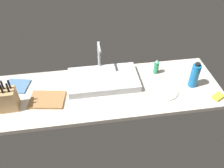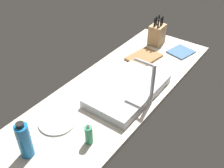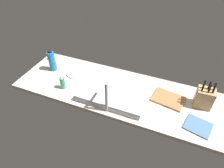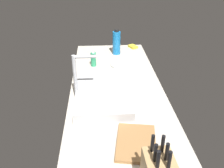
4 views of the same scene
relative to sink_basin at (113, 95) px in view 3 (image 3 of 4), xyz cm
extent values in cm
cube|color=beige|center=(1.12, -10.22, -4.74)|extent=(193.75, 64.75, 3.50)
cube|color=#B7BABF|center=(0.00, 0.00, 0.00)|extent=(59.80, 34.65, 5.99)
cylinder|color=#B7BABF|center=(-1.42, 17.15, 11.99)|extent=(2.40, 2.40, 29.96)
cylinder|color=#B7BABF|center=(-1.42, 10.24, 25.97)|extent=(2.00, 13.83, 2.00)
cylinder|color=#B7BABF|center=(2.08, 17.15, -0.99)|extent=(1.60, 1.60, 4.00)
cube|color=tan|center=(-74.80, -19.28, 5.99)|extent=(14.18, 11.51, 17.97)
cylinder|color=black|center=(-79.00, -21.08, 18.79)|extent=(1.44, 1.44, 7.62)
cylinder|color=black|center=(-78.51, -17.27, 18.79)|extent=(1.44, 1.44, 7.62)
cylinder|color=black|center=(-75.10, -21.26, 18.79)|extent=(1.44, 1.44, 7.62)
cylinder|color=black|center=(-75.31, -17.03, 18.79)|extent=(1.44, 1.44, 7.62)
cylinder|color=black|center=(-70.93, -20.77, 18.79)|extent=(1.44, 1.44, 7.62)
cylinder|color=black|center=(-70.45, -17.02, 18.79)|extent=(1.44, 1.44, 7.62)
cube|color=#9E7042|center=(-47.13, -15.37, -2.09)|extent=(30.01, 23.53, 1.80)
cylinder|color=#2D9966|center=(48.65, 6.20, 2.84)|extent=(4.51, 4.51, 11.67)
cone|color=silver|center=(48.65, 6.20, 10.08)|extent=(2.48, 2.48, 2.80)
cylinder|color=#1970B7|center=(74.63, -15.14, 7.58)|extent=(7.26, 7.26, 21.14)
cylinder|color=black|center=(74.63, -15.14, 19.25)|extent=(3.99, 3.99, 2.20)
cylinder|color=silver|center=(48.59, -19.52, -2.39)|extent=(22.70, 22.70, 1.20)
cube|color=teal|center=(-73.77, 5.48, -2.39)|extent=(22.75, 21.16, 1.20)
cube|color=yellow|center=(89.42, -32.86, -1.79)|extent=(10.76, 9.51, 2.40)
camera|label=1|loc=(-15.85, -155.21, 132.86)|focal=38.05mm
camera|label=2|loc=(122.66, 76.63, 115.62)|focal=43.19mm
camera|label=3|loc=(-46.53, 116.25, 120.20)|focal=30.88mm
camera|label=4|loc=(-137.79, 2.46, 81.87)|focal=38.76mm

